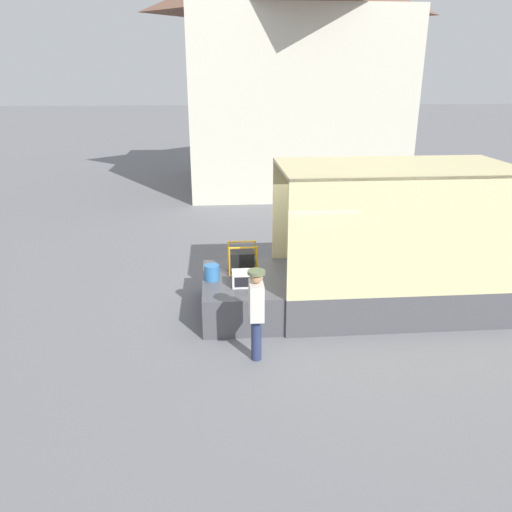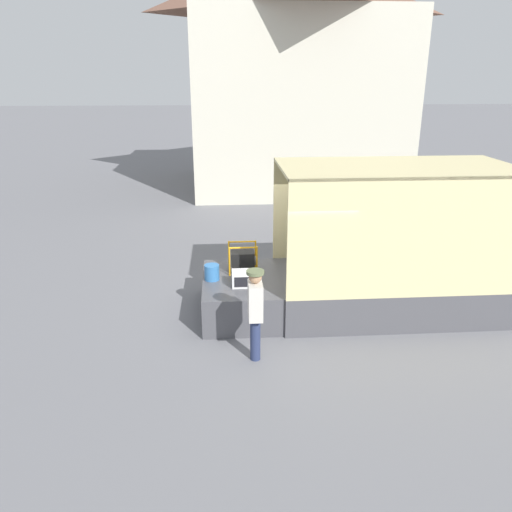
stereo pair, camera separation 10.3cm
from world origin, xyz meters
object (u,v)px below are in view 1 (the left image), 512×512
(orange_bucket, at_px, (212,273))
(worker_person, at_px, (256,306))
(box_truck, at_px, (460,264))
(portable_generator, at_px, (243,261))
(microwave, at_px, (245,278))

(orange_bucket, distance_m, worker_person, 1.99)
(box_truck, xyz_separation_m, orange_bucket, (-5.28, -0.04, -0.00))
(box_truck, height_order, worker_person, box_truck)
(portable_generator, distance_m, worker_person, 2.23)
(box_truck, bearing_deg, orange_bucket, -179.57)
(orange_bucket, xyz_separation_m, worker_person, (0.76, -1.84, 0.09))
(box_truck, height_order, portable_generator, box_truck)
(microwave, xyz_separation_m, worker_person, (0.10, -1.49, 0.10))
(worker_person, bearing_deg, box_truck, 22.59)
(box_truck, xyz_separation_m, portable_generator, (-4.61, 0.35, 0.07))
(box_truck, distance_m, microwave, 4.63)
(box_truck, bearing_deg, portable_generator, 175.63)
(microwave, xyz_separation_m, orange_bucket, (-0.66, 0.35, 0.01))
(microwave, bearing_deg, worker_person, -86.28)
(portable_generator, relative_size, worker_person, 0.37)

